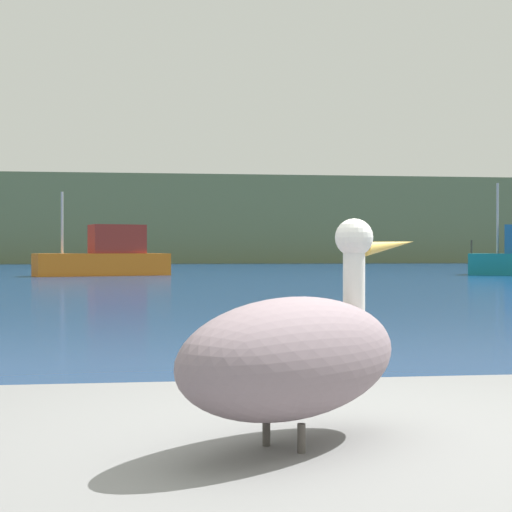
% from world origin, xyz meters
% --- Properties ---
extents(hillside_backdrop, '(140.00, 11.90, 8.45)m').
position_xyz_m(hillside_backdrop, '(0.00, 79.82, 4.22)').
color(hillside_backdrop, '#6B7A51').
rests_on(hillside_backdrop, ground).
extents(pelican, '(1.25, 1.14, 0.86)m').
position_xyz_m(pelican, '(-0.28, -0.26, 0.90)').
color(pelican, gray).
rests_on(pelican, pier_dock).
extents(fishing_boat_orange, '(6.85, 3.74, 4.13)m').
position_xyz_m(fishing_boat_orange, '(-2.89, 38.37, 0.95)').
color(fishing_boat_orange, orange).
rests_on(fishing_boat_orange, ground).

